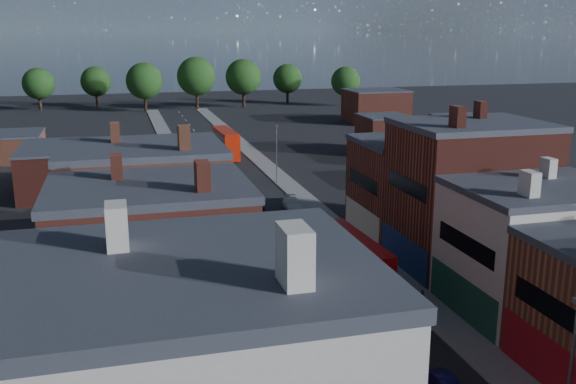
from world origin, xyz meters
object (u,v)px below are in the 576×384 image
car_2 (251,207)px  ped_3 (422,300)px  bus_2 (226,143)px  car_3 (293,204)px  bus_0 (319,271)px  bus_1 (353,262)px  ped_1 (265,311)px

car_2 → ped_3: (6.84, -30.20, 0.29)m
bus_2 → car_3: (2.30, -33.37, -1.85)m
bus_2 → ped_3: (4.14, -63.30, -1.56)m
bus_2 → car_3: bearing=-88.4°
bus_2 → ped_3: 63.46m
bus_2 → car_2: (-2.70, -33.10, -1.86)m
bus_0 → ped_3: 7.97m
bus_1 → ped_3: (3.55, -5.27, -1.50)m
car_2 → bus_0: bearing=-98.5°
bus_0 → bus_1: size_ratio=1.16×
bus_1 → car_3: bus_1 is taller
bus_0 → ped_1: bearing=-158.4°
car_3 → car_2: bearing=-179.7°
ped_1 → ped_3: bearing=162.1°
bus_2 → car_3: bus_2 is taller
bus_0 → car_2: size_ratio=2.57×
car_3 → ped_1: (-9.99, -28.84, 0.34)m
bus_0 → car_3: bus_0 is taller
ped_1 → car_3: bearing=-121.7°
bus_0 → car_3: size_ratio=2.65×
bus_0 → car_3: 27.58m
bus_1 → bus_2: bearing=87.9°
bus_0 → ped_1: size_ratio=6.89×
bus_1 → car_3: size_ratio=2.27×
bus_2 → ped_1: bearing=-99.4°
bus_2 → car_2: 33.26m
bus_0 → ped_3: bearing=-22.6°
bus_0 → bus_2: bearing=87.1°
bus_2 → ped_1: size_ratio=6.07×
bus_0 → car_3: (5.30, 26.98, -2.21)m
car_2 → ped_3: 30.97m
car_2 → ped_3: bearing=-85.1°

